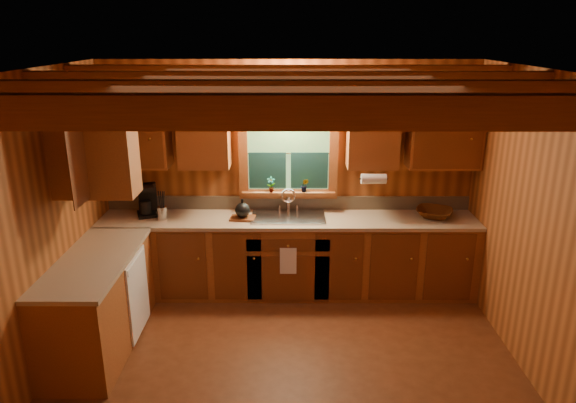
% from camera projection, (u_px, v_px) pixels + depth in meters
% --- Properties ---
extents(room, '(4.20, 4.20, 4.20)m').
position_uv_depth(room, '(288.00, 238.00, 4.20)').
color(room, '#5C2E16').
rests_on(room, ground).
extents(ceiling_beams, '(4.20, 2.54, 0.18)m').
position_uv_depth(ceiling_beams, '(288.00, 88.00, 3.83)').
color(ceiling_beams, brown).
rests_on(ceiling_beams, room).
extents(base_cabinets, '(4.20, 2.22, 0.86)m').
position_uv_depth(base_cabinets, '(243.00, 268.00, 5.69)').
color(base_cabinets, brown).
rests_on(base_cabinets, ground).
extents(countertop, '(4.20, 2.24, 0.04)m').
position_uv_depth(countertop, '(243.00, 229.00, 5.56)').
color(countertop, tan).
rests_on(countertop, base_cabinets).
extents(backsplash, '(4.20, 0.02, 0.16)m').
position_uv_depth(backsplash, '(288.00, 203.00, 6.09)').
color(backsplash, tan).
rests_on(backsplash, room).
extents(dishwasher_panel, '(0.02, 0.60, 0.80)m').
position_uv_depth(dishwasher_panel, '(138.00, 294.00, 5.12)').
color(dishwasher_panel, white).
rests_on(dishwasher_panel, base_cabinets).
extents(upper_cabinets, '(4.19, 1.77, 0.78)m').
position_uv_depth(upper_cabinets, '(234.00, 138.00, 5.38)').
color(upper_cabinets, brown).
rests_on(upper_cabinets, room).
extents(window, '(1.12, 0.08, 1.00)m').
position_uv_depth(window, '(288.00, 157.00, 5.90)').
color(window, brown).
rests_on(window, room).
extents(window_sill, '(1.06, 0.14, 0.04)m').
position_uv_depth(window_sill, '(288.00, 193.00, 5.98)').
color(window_sill, brown).
rests_on(window_sill, room).
extents(wall_sconce, '(0.45, 0.21, 0.17)m').
position_uv_depth(wall_sconce, '(288.00, 102.00, 5.59)').
color(wall_sconce, black).
rests_on(wall_sconce, room).
extents(paper_towel_roll, '(0.27, 0.11, 0.11)m').
position_uv_depth(paper_towel_roll, '(374.00, 179.00, 5.63)').
color(paper_towel_roll, white).
rests_on(paper_towel_roll, upper_cabinets).
extents(dish_towel, '(0.18, 0.01, 0.30)m').
position_uv_depth(dish_towel, '(288.00, 261.00, 5.64)').
color(dish_towel, white).
rests_on(dish_towel, base_cabinets).
extents(sink, '(0.82, 0.48, 0.43)m').
position_uv_depth(sink, '(288.00, 221.00, 5.86)').
color(sink, silver).
rests_on(sink, countertop).
extents(coffee_maker, '(0.20, 0.25, 0.35)m').
position_uv_depth(coffee_maker, '(146.00, 200.00, 5.88)').
color(coffee_maker, black).
rests_on(coffee_maker, countertop).
extents(utensil_crock, '(0.11, 0.11, 0.32)m').
position_uv_depth(utensil_crock, '(162.00, 212.00, 5.77)').
color(utensil_crock, silver).
rests_on(utensil_crock, countertop).
extents(cutting_board, '(0.29, 0.22, 0.02)m').
position_uv_depth(cutting_board, '(243.00, 218.00, 5.79)').
color(cutting_board, '#622F15').
rests_on(cutting_board, countertop).
extents(teakettle, '(0.17, 0.17, 0.21)m').
position_uv_depth(teakettle, '(242.00, 210.00, 5.76)').
color(teakettle, black).
rests_on(teakettle, cutting_board).
extents(wicker_basket, '(0.51, 0.51, 0.10)m').
position_uv_depth(wicker_basket, '(434.00, 213.00, 5.84)').
color(wicker_basket, '#48230C').
rests_on(wicker_basket, countertop).
extents(potted_plant_left, '(0.10, 0.07, 0.18)m').
position_uv_depth(potted_plant_left, '(271.00, 185.00, 5.91)').
color(potted_plant_left, '#622F15').
rests_on(potted_plant_left, window_sill).
extents(potted_plant_right, '(0.10, 0.09, 0.16)m').
position_uv_depth(potted_plant_right, '(305.00, 185.00, 5.93)').
color(potted_plant_right, '#622F15').
rests_on(potted_plant_right, window_sill).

